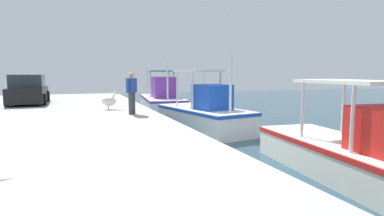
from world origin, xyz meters
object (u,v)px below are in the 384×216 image
at_px(parked_car, 28,91).
at_px(fishing_boat_third, 368,158).
at_px(fishing_boat_second, 205,115).
at_px(pelican, 109,101).
at_px(fishing_boat_nearest, 162,100).
at_px(fisherman_standing, 132,91).

bearing_deg(parked_car, fishing_boat_third, 30.60).
height_order(fishing_boat_second, pelican, fishing_boat_second).
xyz_separation_m(fishing_boat_second, fishing_boat_third, (7.30, 0.82, -0.09)).
bearing_deg(parked_car, fishing_boat_nearest, 94.23).
bearing_deg(fishing_boat_second, pelican, -124.49).
bearing_deg(pelican, parked_car, -137.96).
height_order(fishing_boat_third, pelican, fishing_boat_third).
height_order(fisherman_standing, parked_car, fisherman_standing).
bearing_deg(fishing_boat_third, pelican, -155.40).
bearing_deg(fishing_boat_second, fisherman_standing, -98.33).
relative_size(fishing_boat_nearest, parked_car, 1.58).
xyz_separation_m(fishing_boat_second, parked_car, (-6.75, -7.49, 0.81)).
relative_size(fishing_boat_nearest, pelican, 6.69).
bearing_deg(parked_car, pelican, 42.04).
bearing_deg(fishing_boat_nearest, pelican, -37.89).
distance_m(fishing_boat_third, parked_car, 16.35).
bearing_deg(fisherman_standing, fishing_boat_second, 81.67).
xyz_separation_m(fisherman_standing, parked_car, (-6.32, -4.51, -0.22)).
relative_size(fishing_boat_second, fisherman_standing, 3.07).
bearing_deg(fishing_boat_second, parked_car, -132.05).
xyz_separation_m(fishing_boat_second, fisherman_standing, (-0.44, -2.98, 1.03)).
relative_size(pelican, parked_car, 0.24).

